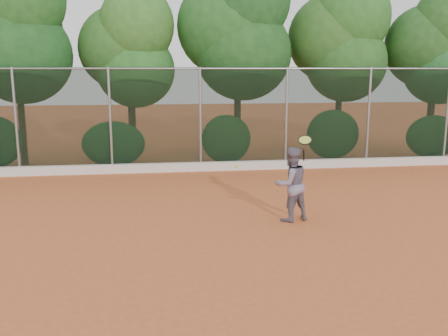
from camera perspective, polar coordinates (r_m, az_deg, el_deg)
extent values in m
plane|color=#C85E2F|center=(10.58, 0.73, -7.71)|extent=(80.00, 80.00, 0.00)
cube|color=silver|center=(17.10, -2.61, 0.16)|extent=(24.00, 0.20, 0.30)
imported|color=slate|center=(11.47, 7.65, -1.85)|extent=(0.99, 0.87, 1.71)
cube|color=black|center=(17.04, -2.71, 5.57)|extent=(24.00, 0.01, 3.50)
cylinder|color=gray|center=(16.96, -2.77, 11.29)|extent=(24.00, 0.06, 0.06)
cylinder|color=gray|center=(17.57, -22.68, 4.88)|extent=(0.09, 0.09, 3.50)
cylinder|color=gray|center=(17.04, -12.86, 5.30)|extent=(0.09, 0.09, 3.50)
cylinder|color=gray|center=(17.04, -2.71, 5.57)|extent=(0.09, 0.09, 3.50)
cylinder|color=gray|center=(17.55, 7.14, 5.66)|extent=(0.09, 0.09, 3.50)
cylinder|color=gray|center=(18.55, 16.18, 5.60)|extent=(0.09, 0.09, 3.50)
cylinder|color=gray|center=(19.95, 24.13, 5.43)|extent=(0.09, 0.09, 3.50)
cylinder|color=#472C1B|center=(19.50, -22.06, 4.59)|extent=(0.24, 0.24, 2.90)
ellipsoid|color=#256125|center=(19.26, -22.09, 11.83)|extent=(3.50, 2.90, 3.40)
ellipsoid|color=#2C6B29|center=(19.73, -23.54, 14.61)|extent=(3.80, 3.10, 3.70)
cylinder|color=#46291B|center=(19.34, -10.42, 4.44)|extent=(0.28, 0.28, 2.40)
ellipsoid|color=#245D20|center=(19.11, -10.06, 10.98)|extent=(2.90, 2.40, 2.80)
ellipsoid|color=#24511B|center=(19.44, -11.63, 13.29)|extent=(3.20, 2.70, 3.10)
ellipsoid|color=#2C5E20|center=(18.97, -9.95, 15.83)|extent=(2.70, 2.30, 2.90)
cylinder|color=#412A19|center=(19.24, 1.54, 5.48)|extent=(0.26, 0.26, 3.00)
ellipsoid|color=#2A6225|center=(19.08, 2.24, 12.94)|extent=(3.60, 3.00, 3.50)
ellipsoid|color=#2F6F2A|center=(19.35, 0.59, 15.89)|extent=(3.90, 3.20, 3.80)
ellipsoid|color=#266528|center=(19.15, 2.65, 18.64)|extent=(3.20, 2.70, 3.30)
cylinder|color=#402618|center=(20.50, 12.88, 5.14)|extent=(0.24, 0.24, 2.70)
ellipsoid|color=#214F1B|center=(20.37, 13.81, 11.69)|extent=(3.20, 2.70, 3.10)
ellipsoid|color=#244E1A|center=(20.51, 12.28, 14.26)|extent=(3.50, 2.90, 3.40)
ellipsoid|color=#23571D|center=(20.41, 14.42, 16.44)|extent=(3.00, 2.50, 3.10)
cylinder|color=#412719|center=(21.73, 22.45, 4.64)|extent=(0.28, 0.28, 2.50)
ellipsoid|color=#2A6F2D|center=(21.64, 23.50, 10.52)|extent=(3.00, 2.50, 2.90)
ellipsoid|color=#2F6225|center=(21.66, 22.09, 12.74)|extent=(3.30, 2.80, 3.20)
ellipsoid|color=#306526|center=(21.67, 24.21, 14.71)|extent=(2.80, 2.40, 3.00)
ellipsoid|color=#2B702A|center=(17.95, -12.51, 2.70)|extent=(2.20, 1.16, 1.60)
ellipsoid|color=#35722B|center=(18.04, 0.26, 3.34)|extent=(1.80, 1.04, 1.76)
ellipsoid|color=#2E6426|center=(18.99, 12.33, 3.78)|extent=(2.00, 1.10, 1.84)
ellipsoid|color=#2C6526|center=(20.71, 22.79, 3.35)|extent=(2.16, 1.12, 1.64)
cylinder|color=black|center=(11.28, 9.10, 1.47)|extent=(0.10, 0.20, 0.29)
torus|color=black|center=(11.17, 9.24, 3.18)|extent=(0.39, 0.37, 0.19)
cylinder|color=#B9C63A|center=(11.17, 9.24, 3.18)|extent=(0.33, 0.31, 0.15)
sphere|color=#BCDD32|center=(11.00, 1.41, 0.19)|extent=(0.07, 0.07, 0.07)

